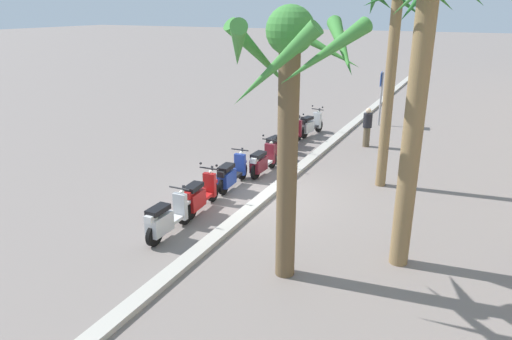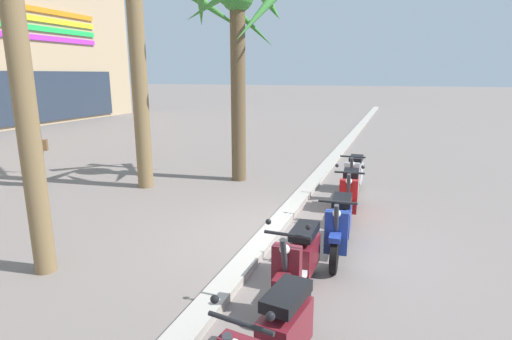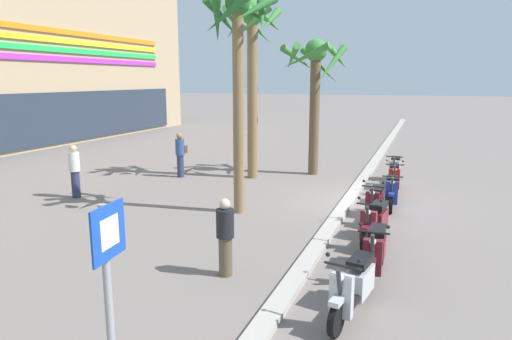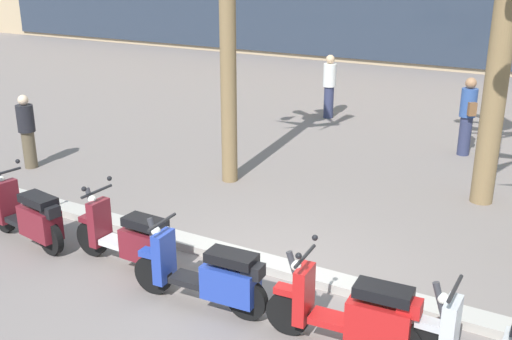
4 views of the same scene
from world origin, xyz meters
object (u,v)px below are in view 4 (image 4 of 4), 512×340
(scooter_maroon_gap_after_mid, at_px, (130,239))
(scooter_red_second_in_line, at_px, (355,314))
(scooter_blue_mid_rear, at_px, (209,276))
(pedestrian_by_palm_tree, at_px, (329,85))
(pedestrian_window_shopping, at_px, (467,114))
(pedestrian_strolling_near_curb, at_px, (27,130))
(scooter_maroon_lead_nearest, at_px, (30,216))

(scooter_maroon_gap_after_mid, xyz_separation_m, scooter_red_second_in_line, (3.36, -0.25, 0.02))
(scooter_blue_mid_rear, relative_size, pedestrian_by_palm_tree, 1.11)
(pedestrian_window_shopping, distance_m, pedestrian_strolling_near_curb, 9.19)
(scooter_red_second_in_line, height_order, pedestrian_window_shopping, pedestrian_window_shopping)
(scooter_maroon_lead_nearest, bearing_deg, pedestrian_by_palm_tree, 85.47)
(scooter_maroon_lead_nearest, xyz_separation_m, pedestrian_window_shopping, (4.61, 7.76, 0.44))
(scooter_maroon_lead_nearest, bearing_deg, scooter_blue_mid_rear, -2.10)
(scooter_maroon_lead_nearest, distance_m, pedestrian_strolling_near_curb, 3.81)
(pedestrian_window_shopping, bearing_deg, pedestrian_by_palm_tree, 158.25)
(scooter_red_second_in_line, bearing_deg, pedestrian_strolling_near_curb, 162.62)
(scooter_red_second_in_line, distance_m, pedestrian_window_shopping, 7.84)
(scooter_maroon_gap_after_mid, xyz_separation_m, scooter_blue_mid_rear, (1.51, -0.32, 0.00))
(scooter_maroon_lead_nearest, xyz_separation_m, scooter_maroon_gap_after_mid, (1.76, 0.20, -0.02))
(scooter_maroon_gap_after_mid, height_order, pedestrian_by_palm_tree, pedestrian_by_palm_tree)
(pedestrian_by_palm_tree, bearing_deg, pedestrian_strolling_near_curb, -117.90)
(scooter_maroon_lead_nearest, bearing_deg, scooter_red_second_in_line, -0.59)
(scooter_maroon_lead_nearest, height_order, scooter_blue_mid_rear, scooter_maroon_lead_nearest)
(scooter_blue_mid_rear, distance_m, pedestrian_strolling_near_curb, 6.69)
(scooter_blue_mid_rear, bearing_deg, pedestrian_by_palm_tree, 105.04)
(scooter_blue_mid_rear, bearing_deg, pedestrian_window_shopping, 80.33)
(scooter_red_second_in_line, bearing_deg, scooter_maroon_lead_nearest, 179.41)
(scooter_maroon_lead_nearest, relative_size, pedestrian_by_palm_tree, 1.04)
(scooter_maroon_lead_nearest, relative_size, pedestrian_window_shopping, 1.04)
(scooter_maroon_gap_after_mid, distance_m, pedestrian_window_shopping, 8.10)
(scooter_maroon_gap_after_mid, height_order, pedestrian_strolling_near_curb, pedestrian_strolling_near_curb)
(pedestrian_strolling_near_curb, bearing_deg, pedestrian_window_shopping, 35.26)
(scooter_blue_mid_rear, height_order, pedestrian_window_shopping, pedestrian_window_shopping)
(scooter_maroon_gap_after_mid, bearing_deg, pedestrian_by_palm_tree, 96.42)
(scooter_maroon_gap_after_mid, relative_size, scooter_blue_mid_rear, 0.94)
(scooter_maroon_gap_after_mid, distance_m, scooter_blue_mid_rear, 1.54)
(scooter_maroon_lead_nearest, height_order, pedestrian_window_shopping, pedestrian_window_shopping)
(pedestrian_window_shopping, bearing_deg, scooter_red_second_in_line, -86.31)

